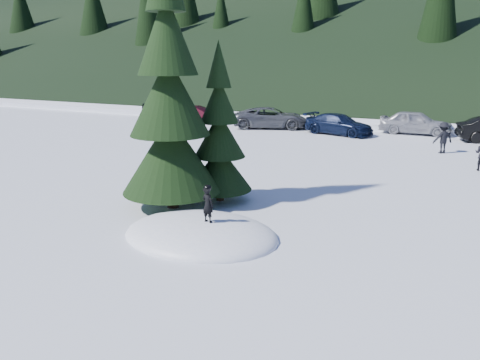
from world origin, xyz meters
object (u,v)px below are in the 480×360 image
at_px(spruce_tall, 169,106).
at_px(car_1, 198,114).
at_px(child_skier, 208,205).
at_px(car_4, 416,122).
at_px(car_3, 339,124).
at_px(adult_2, 443,138).
at_px(car_2, 271,118).
at_px(car_0, 163,108).
at_px(spruce_short, 219,140).

bearing_deg(spruce_tall, car_1, 119.97).
xyz_separation_m(child_skier, car_1, (-13.14, 20.35, -0.33)).
bearing_deg(car_4, child_skier, 173.27).
height_order(car_1, car_3, car_3).
distance_m(adult_2, car_1, 18.37).
bearing_deg(car_2, adult_2, -131.13).
bearing_deg(car_0, spruce_short, -120.99).
bearing_deg(child_skier, car_4, -87.43).
xyz_separation_m(car_2, car_4, (9.47, 1.77, 0.03)).
height_order(spruce_tall, spruce_short, spruce_tall).
xyz_separation_m(spruce_short, car_0, (-16.07, 18.64, -1.36)).
height_order(spruce_short, car_0, spruce_short).
bearing_deg(car_1, car_2, -101.22).
bearing_deg(car_2, car_0, 59.85).
bearing_deg(adult_2, car_1, -51.84).
relative_size(spruce_short, car_0, 1.24).
bearing_deg(spruce_short, car_0, 130.77).
distance_m(spruce_short, car_4, 19.13).
distance_m(car_2, car_3, 5.10).
bearing_deg(spruce_short, car_4, 77.73).
bearing_deg(spruce_tall, car_4, 75.85).
height_order(child_skier, car_0, car_0).
bearing_deg(car_3, car_1, 99.50).
xyz_separation_m(car_2, car_3, (5.06, -0.63, -0.07)).
xyz_separation_m(child_skier, car_4, (2.58, 21.91, -0.20)).
relative_size(spruce_short, car_1, 1.40).
relative_size(child_skier, car_2, 0.18).
bearing_deg(car_3, spruce_short, -165.02).
height_order(adult_2, car_0, adult_2).
bearing_deg(car_4, car_3, 118.51).
bearing_deg(child_skier, car_0, -42.02).
height_order(child_skier, car_2, car_2).
height_order(adult_2, car_4, adult_2).
bearing_deg(car_0, child_skier, -123.06).
bearing_deg(car_2, spruce_tall, 172.81).
xyz_separation_m(spruce_tall, spruce_short, (1.00, 1.40, -1.22)).
relative_size(car_3, car_4, 1.02).
bearing_deg(adult_2, spruce_tall, 25.26).
xyz_separation_m(adult_2, car_4, (-2.10, 6.06, -0.04)).
xyz_separation_m(spruce_tall, car_1, (-10.66, 18.49, -2.69)).
height_order(car_1, car_4, car_4).
relative_size(spruce_short, child_skier, 5.53).
xyz_separation_m(spruce_short, child_skier, (1.48, -3.26, -1.14)).
bearing_deg(car_2, car_3, -117.85).
height_order(child_skier, adult_2, adult_2).
xyz_separation_m(spruce_short, car_4, (4.05, 18.65, -1.34)).
relative_size(child_skier, car_0, 0.22).
xyz_separation_m(car_3, car_4, (4.41, 2.40, 0.10)).
distance_m(spruce_tall, adult_2, 15.91).
bearing_deg(car_3, adult_2, -105.65).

